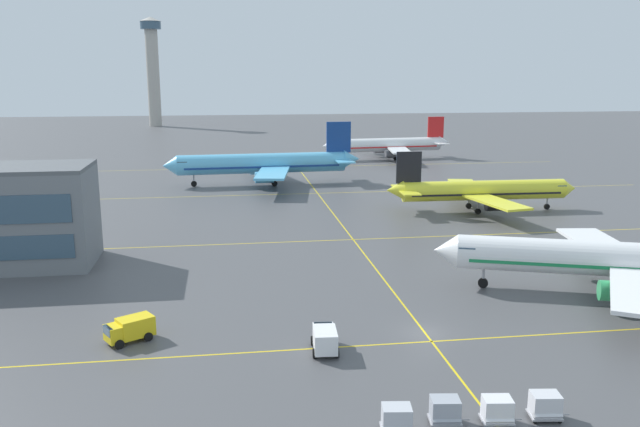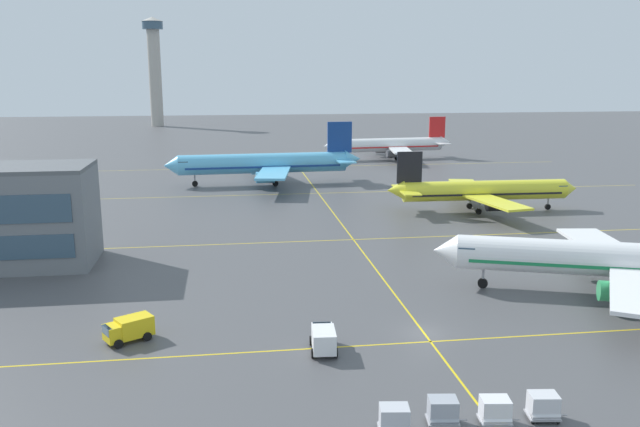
{
  "view_description": "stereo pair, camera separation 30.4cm",
  "coord_description": "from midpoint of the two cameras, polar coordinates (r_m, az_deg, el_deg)",
  "views": [
    {
      "loc": [
        -17.38,
        -53.52,
        23.24
      ],
      "look_at": [
        -5.78,
        26.31,
        5.53
      ],
      "focal_mm": 36.69,
      "sensor_mm": 36.0,
      "label": 1
    },
    {
      "loc": [
        -17.08,
        -53.56,
        23.24
      ],
      "look_at": [
        -5.78,
        26.31,
        5.53
      ],
      "focal_mm": 36.69,
      "sensor_mm": 36.0,
      "label": 2
    }
  ],
  "objects": [
    {
      "name": "airliner_far_left_stand",
      "position": [
        175.94,
        6.09,
        5.96
      ],
      "size": [
        35.55,
        30.55,
        11.05
      ],
      "color": "white",
      "rests_on": "ground"
    },
    {
      "name": "service_truck_catering",
      "position": [
        60.29,
        -16.22,
        -9.6
      ],
      "size": [
        4.47,
        3.7,
        2.1
      ],
      "color": "yellow",
      "rests_on": "ground"
    },
    {
      "name": "airliner_front_gate",
      "position": [
        74.8,
        24.36,
        -3.73
      ],
      "size": [
        35.76,
        30.61,
        11.44
      ],
      "color": "white",
      "rests_on": "ground"
    },
    {
      "name": "baggage_cart_row_second",
      "position": [
        46.31,
        10.86,
        -16.55
      ],
      "size": [
        2.84,
        1.92,
        1.86
      ],
      "color": "#99999E",
      "rests_on": "ground"
    },
    {
      "name": "service_truck_red_van",
      "position": [
        56.03,
        0.45,
        -10.81
      ],
      "size": [
        2.42,
        4.24,
        2.1
      ],
      "color": "white",
      "rests_on": "ground"
    },
    {
      "name": "taxiway_markings",
      "position": [
        108.96,
        1.23,
        0.07
      ],
      "size": [
        132.69,
        156.95,
        0.01
      ],
      "color": "yellow",
      "rests_on": "ground"
    },
    {
      "name": "ground_plane",
      "position": [
        60.86,
        9.19,
        -10.23
      ],
      "size": [
        600.0,
        600.0,
        0.0
      ],
      "primitive_type": "plane",
      "color": "#4C4C4F"
    },
    {
      "name": "baggage_cart_row_middle",
      "position": [
        47.1,
        15.22,
        -16.25
      ],
      "size": [
        2.84,
        1.92,
        1.86
      ],
      "color": "#99999E",
      "rests_on": "ground"
    },
    {
      "name": "baggage_cart_row_leftmost",
      "position": [
        44.92,
        6.7,
        -17.38
      ],
      "size": [
        2.84,
        1.92,
        1.86
      ],
      "color": "#99999E",
      "rests_on": "ground"
    },
    {
      "name": "baggage_cart_row_fourth",
      "position": [
        48.58,
        19.08,
        -15.59
      ],
      "size": [
        2.84,
        1.92,
        1.86
      ],
      "color": "#99999E",
      "rests_on": "ground"
    },
    {
      "name": "airliner_third_row",
      "position": [
        136.13,
        -4.68,
        4.36
      ],
      "size": [
        40.96,
        35.33,
        12.74
      ],
      "color": "#5BB7E5",
      "rests_on": "ground"
    },
    {
      "name": "airliner_second_row",
      "position": [
        112.83,
        14.03,
        1.94
      ],
      "size": [
        32.95,
        28.49,
        10.27
      ],
      "color": "yellow",
      "rests_on": "ground"
    },
    {
      "name": "control_tower",
      "position": [
        287.88,
        -14.21,
        12.48
      ],
      "size": [
        8.82,
        8.82,
        44.78
      ],
      "color": "#ADA89E",
      "rests_on": "ground"
    }
  ]
}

